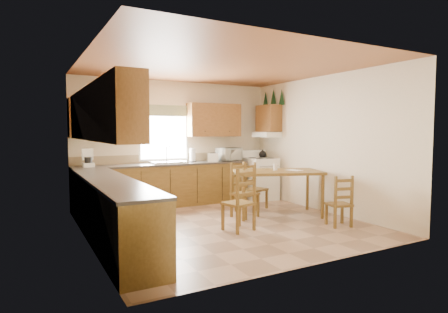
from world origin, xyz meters
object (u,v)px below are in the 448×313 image
microwave (229,154)px  stove (261,179)px  chair_far_left (245,190)px  dining_table (278,193)px  chair_near_right (339,201)px  chair_near_left (238,199)px  chair_far_right (256,186)px

microwave → stove: bearing=-34.4°
microwave → chair_far_left: size_ratio=0.48×
dining_table → chair_far_left: chair_far_left is taller
stove → chair_near_right: bearing=-90.3°
chair_near_right → chair_far_left: size_ratio=0.85×
dining_table → chair_near_right: (0.42, -1.16, 0.00)m
chair_near_left → stove: bearing=-144.1°
chair_far_left → chair_far_right: 0.79m
stove → chair_far_left: chair_far_left is taller
microwave → chair_near_left: 2.74m
stove → chair_far_left: (-1.29, -1.37, 0.03)m
chair_far_right → chair_near_right: bearing=-95.0°
dining_table → chair_far_right: chair_far_right is taller
chair_far_left → chair_far_right: bearing=22.7°
chair_far_left → chair_near_left: bearing=-146.7°
chair_near_left → chair_far_left: 0.95m
dining_table → microwave: bearing=112.3°
microwave → chair_near_right: size_ratio=0.57×
stove → chair_far_left: 1.88m
chair_near_right → microwave: bearing=-66.4°
stove → chair_far_right: size_ratio=1.02×
chair_near_right → dining_table: bearing=-55.5°
chair_near_left → chair_far_left: size_ratio=1.01×
chair_near_right → chair_far_left: 1.70m
stove → chair_near_left: size_ratio=0.93×
chair_near_left → chair_far_right: 1.74m
chair_far_left → chair_far_right: (0.59, 0.53, -0.04)m
stove → microwave: bearing=162.4°
microwave → chair_far_right: bearing=-102.0°
stove → chair_near_right: stove is taller
chair_near_right → chair_far_left: chair_far_left is taller
microwave → dining_table: (0.04, -1.82, -0.64)m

